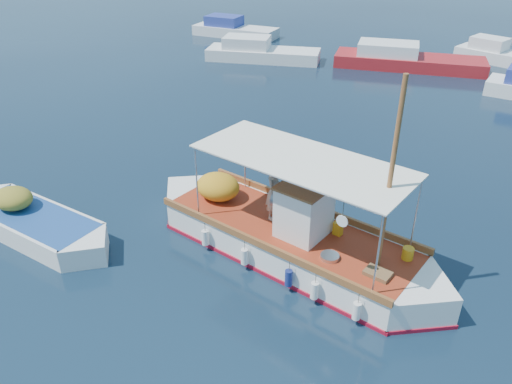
% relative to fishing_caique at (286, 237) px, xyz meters
% --- Properties ---
extents(ground, '(160.00, 160.00, 0.00)m').
position_rel_fishing_caique_xyz_m(ground, '(-0.34, 0.71, -0.56)').
color(ground, black).
rests_on(ground, ground).
extents(fishing_caique, '(10.33, 4.26, 6.41)m').
position_rel_fishing_caique_xyz_m(fishing_caique, '(0.00, 0.00, 0.00)').
color(fishing_caique, white).
rests_on(fishing_caique, ground).
extents(dinghy, '(6.70, 2.31, 1.64)m').
position_rel_fishing_caique_xyz_m(dinghy, '(-7.84, -2.86, -0.22)').
color(dinghy, white).
rests_on(dinghy, ground).
extents(bg_boat_nw, '(8.22, 4.42, 1.80)m').
position_rel_fishing_caique_xyz_m(bg_boat_nw, '(-11.06, 19.93, -0.07)').
color(bg_boat_nw, silver).
rests_on(bg_boat_nw, ground).
extents(bg_boat_n, '(10.11, 4.66, 1.80)m').
position_rel_fishing_caique_xyz_m(bg_boat_n, '(-1.54, 22.67, -0.07)').
color(bg_boat_n, maroon).
rests_on(bg_boat_n, ground).
extents(bg_boat_far_w, '(7.19, 2.60, 1.80)m').
position_rel_fishing_caique_xyz_m(bg_boat_far_w, '(-16.53, 25.75, -0.07)').
color(bg_boat_far_w, silver).
rests_on(bg_boat_far_w, ground).
extents(bg_boat_far_n, '(6.05, 3.69, 1.80)m').
position_rel_fishing_caique_xyz_m(bg_boat_far_n, '(3.87, 27.01, -0.07)').
color(bg_boat_far_n, silver).
rests_on(bg_boat_far_n, ground).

